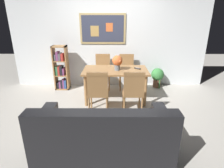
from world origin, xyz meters
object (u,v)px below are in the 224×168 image
at_px(dining_chair_near_left, 98,90).
at_px(leather_couch, 104,137).
at_px(dining_chair_far_left, 103,69).
at_px(bookshelf, 61,70).
at_px(dining_chair_far_right, 127,69).
at_px(dining_table, 115,74).
at_px(potted_ivy, 157,76).
at_px(tv_remote, 137,68).
at_px(flower_vase, 117,61).
at_px(dining_chair_near_right, 133,90).

relative_size(dining_chair_near_left, leather_couch, 0.51).
distance_m(dining_chair_far_left, bookshelf, 1.10).
bearing_deg(dining_chair_far_right, leather_couch, -100.47).
height_order(dining_table, potted_ivy, dining_table).
xyz_separation_m(leather_couch, tv_remote, (0.68, 1.95, 0.43)).
bearing_deg(tv_remote, dining_chair_far_left, 139.46).
bearing_deg(dining_chair_near_left, potted_ivy, 45.93).
relative_size(dining_table, potted_ivy, 2.63).
bearing_deg(dining_chair_far_right, dining_table, -112.24).
bearing_deg(potted_ivy, dining_table, -144.77).
height_order(dining_table, dining_chair_near_left, dining_chair_near_left).
bearing_deg(dining_table, bookshelf, 153.98).
height_order(dining_table, leather_couch, leather_couch).
bearing_deg(flower_vase, dining_chair_far_left, 114.42).
relative_size(dining_chair_far_left, potted_ivy, 1.67).
bearing_deg(bookshelf, dining_chair_near_left, -52.73).
bearing_deg(dining_chair_near_left, dining_chair_far_right, 66.40).
distance_m(dining_table, potted_ivy, 1.45).
bearing_deg(dining_chair_near_right, bookshelf, 141.09).
bearing_deg(bookshelf, leather_couch, -64.37).
bearing_deg(tv_remote, dining_table, -173.35).
bearing_deg(flower_vase, dining_table, 131.33).
bearing_deg(leather_couch, potted_ivy, 63.66).
height_order(dining_chair_near_left, dining_chair_near_right, same).
height_order(dining_chair_far_left, potted_ivy, dining_chair_far_left).
height_order(dining_chair_near_left, bookshelf, bookshelf).
bearing_deg(dining_chair_near_right, flower_vase, 113.31).
xyz_separation_m(dining_chair_far_left, flower_vase, (0.37, -0.81, 0.39)).
distance_m(dining_chair_near_right, tv_remote, 0.82).
xyz_separation_m(dining_chair_near_right, potted_ivy, (0.83, 1.54, -0.23)).
relative_size(potted_ivy, flower_vase, 1.66).
bearing_deg(flower_vase, dining_chair_near_right, -66.69).
bearing_deg(potted_ivy, dining_chair_far_right, -175.06).
xyz_separation_m(dining_chair_near_left, bookshelf, (-1.08, 1.42, -0.01)).
height_order(dining_chair_near_left, dining_chair_far_right, same).
relative_size(dining_chair_near_left, dining_chair_near_right, 1.00).
distance_m(potted_ivy, flower_vase, 1.54).
bearing_deg(dining_chair_far_right, flower_vase, -108.32).
height_order(dining_chair_far_left, bookshelf, bookshelf).
distance_m(dining_chair_far_right, bookshelf, 1.73).
bearing_deg(tv_remote, dining_chair_near_left, -136.80).
distance_m(dining_table, tv_remote, 0.51).
bearing_deg(dining_table, tv_remote, 6.65).
distance_m(dining_chair_far_right, tv_remote, 0.74).
xyz_separation_m(dining_chair_far_left, dining_chair_near_left, (-0.01, -1.49, 0.00)).
bearing_deg(dining_chair_near_right, dining_table, 114.73).
bearing_deg(flower_vase, tv_remote, 13.06).
distance_m(leather_couch, bookshelf, 2.87).
xyz_separation_m(dining_chair_far_left, dining_chair_near_right, (0.66, -1.49, 0.00)).
bearing_deg(potted_ivy, dining_chair_near_right, -118.20).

